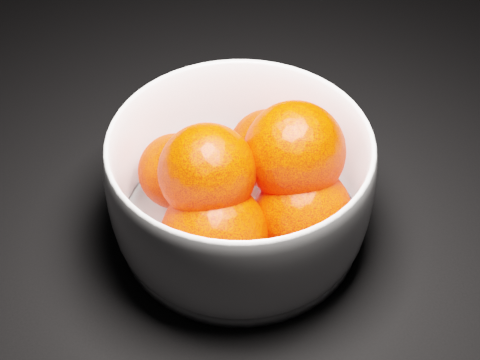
{
  "coord_description": "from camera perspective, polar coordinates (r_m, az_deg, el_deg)",
  "views": [
    {
      "loc": [
        0.22,
        -0.19,
        0.51
      ],
      "look_at": [
        0.25,
        0.25,
        0.07
      ],
      "focal_mm": 50.0,
      "sensor_mm": 36.0,
      "label": 1
    }
  ],
  "objects": [
    {
      "name": "orange_pile",
      "position": [
        0.61,
        0.74,
        -0.55
      ],
      "size": [
        0.2,
        0.2,
        0.14
      ],
      "color": "#FF1F00",
      "rests_on": "bowl"
    },
    {
      "name": "bowl",
      "position": [
        0.63,
        -0.0,
        -0.39
      ],
      "size": [
        0.25,
        0.25,
        0.12
      ],
      "rotation": [
        0.0,
        0.0,
        0.22
      ],
      "color": "white",
      "rests_on": "ground"
    }
  ]
}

